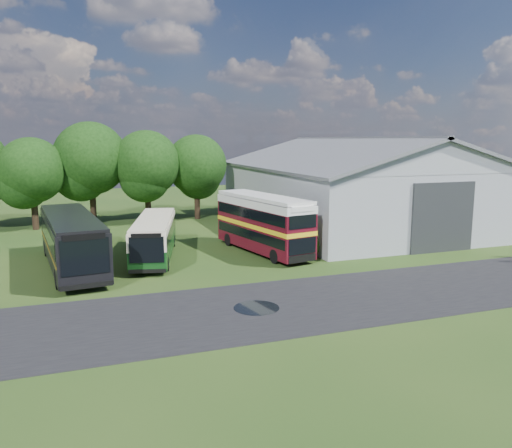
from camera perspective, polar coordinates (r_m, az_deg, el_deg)
name	(u,v)px	position (r m, az deg, el deg)	size (l,w,h in m)	color
ground	(264,288)	(27.32, 0.90, -7.30)	(120.00, 120.00, 0.00)	#1D3A12
asphalt_road	(340,298)	(25.93, 9.56, -8.37)	(60.00, 8.00, 0.02)	black
puddle	(256,308)	(24.15, 0.05, -9.61)	(2.20, 2.20, 0.01)	black
storage_shed	(355,181)	(47.28, 11.25, 4.87)	(18.80, 24.80, 8.15)	gray
tree_left_b	(32,171)	(48.20, -24.25, 5.59)	(5.78, 5.78, 8.16)	black
tree_mid	(91,159)	(49.31, -18.38, 7.11)	(6.80, 6.80, 9.60)	black
tree_right_a	(147,164)	(48.71, -12.40, 6.76)	(6.26, 6.26, 8.83)	black
tree_right_b	(196,165)	(50.39, -6.82, 6.73)	(5.98, 5.98, 8.45)	black
shrub_front	(309,256)	(34.79, 6.10, -3.63)	(1.70, 1.70, 1.70)	#194714
shrub_mid	(297,250)	(36.55, 4.74, -2.96)	(1.60, 1.60, 1.60)	#194714
shrub_back	(287,244)	(38.34, 3.51, -2.35)	(1.80, 1.80, 1.80)	#194714
bus_green_single	(155,237)	(34.34, -11.51, -1.45)	(4.57, 10.25, 2.75)	black
bus_maroon_double	(263,224)	(35.29, 0.80, -0.01)	(4.24, 9.78, 4.08)	black
bus_dark_single	(72,240)	(32.97, -20.31, -1.75)	(4.22, 12.43, 3.36)	black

